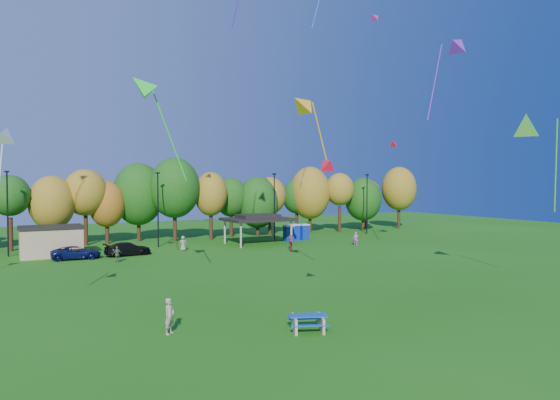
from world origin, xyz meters
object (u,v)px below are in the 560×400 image
picnic_table (308,322)px  car_c (76,253)px  kite_flyer (169,316)px  car_d (128,249)px  porta_potties (296,232)px

picnic_table → car_c: 33.28m
kite_flyer → car_d: 29.68m
car_c → kite_flyer: bearing=-174.1°
kite_flyer → car_d: bearing=44.2°
kite_flyer → car_c: kite_flyer is taller
kite_flyer → car_c: (-1.14, 29.34, -0.26)m
car_d → kite_flyer: bearing=164.9°
porta_potties → car_d: bearing=-171.9°
car_c → car_d: size_ratio=0.98×
kite_flyer → car_c: size_ratio=0.39×
picnic_table → kite_flyer: (-6.57, 3.03, 0.43)m
porta_potties → picnic_table: porta_potties is taller
picnic_table → car_c: (-7.71, 32.37, 0.17)m
kite_flyer → car_c: 29.36m
porta_potties → car_c: 28.35m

